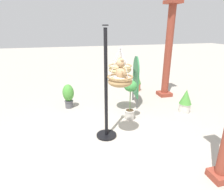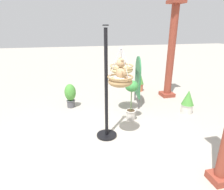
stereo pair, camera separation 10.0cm
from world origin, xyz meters
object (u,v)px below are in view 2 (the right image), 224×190
at_px(display_sign_board, 138,77).
at_px(greenhouse_pillar_far_back, 171,53).
at_px(hanging_basket_left_high, 122,69).
at_px(potted_plant_small_succulent, 131,97).
at_px(display_pole_central, 106,106).
at_px(potted_plant_fern_front, 70,95).
at_px(potted_plant_tall_leafy, 188,102).
at_px(hanging_basket_with_teddy, 120,81).
at_px(potted_plant_bushy_green, 139,81).
at_px(teddy_bear, 122,71).

bearing_deg(display_sign_board, greenhouse_pillar_far_back, 110.47).
bearing_deg(hanging_basket_left_high, potted_plant_small_succulent, 16.71).
distance_m(display_pole_central, display_sign_board, 2.04).
bearing_deg(display_pole_central, hanging_basket_left_high, 149.92).
xyz_separation_m(potted_plant_fern_front, potted_plant_tall_leafy, (1.17, 3.12, -0.06)).
height_order(hanging_basket_left_high, potted_plant_tall_leafy, hanging_basket_left_high).
distance_m(potted_plant_small_succulent, display_sign_board, 1.09).
bearing_deg(hanging_basket_with_teddy, display_sign_board, 149.22).
bearing_deg(hanging_basket_left_high, potted_plant_fern_front, -118.66).
relative_size(hanging_basket_left_high, display_sign_board, 0.44).
height_order(greenhouse_pillar_far_back, potted_plant_tall_leafy, greenhouse_pillar_far_back).
bearing_deg(potted_plant_bushy_green, potted_plant_fern_front, -68.70).
xyz_separation_m(hanging_basket_left_high, potted_plant_fern_front, (-0.73, -1.34, -0.85)).
relative_size(potted_plant_bushy_green, potted_plant_small_succulent, 0.72).
relative_size(hanging_basket_left_high, potted_plant_bushy_green, 0.86).
xyz_separation_m(teddy_bear, hanging_basket_left_high, (-1.24, 0.36, -0.24)).
xyz_separation_m(hanging_basket_with_teddy, hanging_basket_left_high, (-1.24, 0.38, -0.05)).
xyz_separation_m(teddy_bear, potted_plant_small_succulent, (-0.79, 0.50, -0.86)).
relative_size(display_pole_central, potted_plant_bushy_green, 3.06).
bearing_deg(potted_plant_fern_front, potted_plant_small_succulent, 51.23).
height_order(potted_plant_fern_front, potted_plant_small_succulent, potted_plant_small_succulent).
distance_m(display_pole_central, hanging_basket_left_high, 1.37).
bearing_deg(hanging_basket_with_teddy, potted_plant_fern_front, -154.14).
distance_m(teddy_bear, potted_plant_bushy_green, 3.52).
height_order(hanging_basket_left_high, potted_plant_small_succulent, hanging_basket_left_high).
distance_m(potted_plant_fern_front, potted_plant_tall_leafy, 3.33).
xyz_separation_m(greenhouse_pillar_far_back, potted_plant_tall_leafy, (1.40, -0.16, -1.12)).
relative_size(display_pole_central, potted_plant_fern_front, 3.25).
bearing_deg(display_sign_board, potted_plant_tall_leafy, 50.92).
distance_m(hanging_basket_with_teddy, potted_plant_bushy_green, 3.48).
height_order(greenhouse_pillar_far_back, potted_plant_fern_front, greenhouse_pillar_far_back).
distance_m(display_pole_central, hanging_basket_with_teddy, 0.65).
distance_m(display_pole_central, greenhouse_pillar_far_back, 3.37).
distance_m(greenhouse_pillar_far_back, display_sign_board, 1.50).
distance_m(potted_plant_fern_front, potted_plant_small_succulent, 1.91).
xyz_separation_m(display_pole_central, potted_plant_fern_front, (-1.82, -0.71, -0.31)).
height_order(potted_plant_fern_front, display_sign_board, display_sign_board).
distance_m(greenhouse_pillar_far_back, potted_plant_small_succulent, 2.44).
relative_size(teddy_bear, potted_plant_small_succulent, 0.42).
distance_m(hanging_basket_left_high, potted_plant_small_succulent, 0.78).
height_order(hanging_basket_left_high, potted_plant_fern_front, hanging_basket_left_high).
height_order(hanging_basket_left_high, display_sign_board, hanging_basket_left_high).
bearing_deg(potted_plant_tall_leafy, greenhouse_pillar_far_back, 173.68).
bearing_deg(potted_plant_bushy_green, teddy_bear, -27.73).
relative_size(potted_plant_tall_leafy, potted_plant_bushy_green, 0.88).
xyz_separation_m(teddy_bear, potted_plant_tall_leafy, (-0.81, 2.14, -1.15)).
bearing_deg(hanging_basket_left_high, potted_plant_tall_leafy, 76.29).
height_order(display_pole_central, teddy_bear, display_pole_central).
distance_m(hanging_basket_left_high, potted_plant_fern_front, 1.75).
bearing_deg(potted_plant_fern_front, potted_plant_bushy_green, 111.30).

